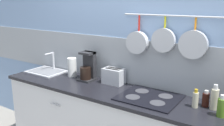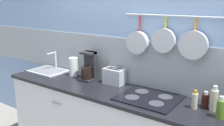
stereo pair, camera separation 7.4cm
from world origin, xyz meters
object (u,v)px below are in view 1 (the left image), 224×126
toaster (114,76)px  bottle_dish_soap (222,107)px  paper_towel_roll (72,67)px  coffee_maker (88,69)px  bottle_cooking_wine (215,99)px  bottle_vinegar (206,99)px  bottle_hot_sauce (195,99)px

toaster → bottle_dish_soap: (1.15, -0.20, -0.01)m
paper_towel_roll → coffee_maker: (0.25, -0.01, 0.02)m
bottle_cooking_wine → paper_towel_roll: bearing=178.7°
bottle_vinegar → bottle_hot_sauce: bearing=-133.4°
bottle_hot_sauce → bottle_cooking_wine: 0.15m
coffee_maker → toaster: bearing=10.8°
toaster → bottle_hot_sauce: size_ratio=1.50×
paper_towel_roll → bottle_dish_soap: size_ratio=1.25×
bottle_hot_sauce → paper_towel_roll: bearing=176.7°
toaster → bottle_hot_sauce: 0.94m
toaster → bottle_cooking_wine: size_ratio=1.13×
bottle_hot_sauce → bottle_dish_soap: (0.22, -0.06, 0.01)m
coffee_maker → bottle_dish_soap: coffee_maker is taller
coffee_maker → bottle_cooking_wine: (1.39, -0.03, -0.04)m
paper_towel_roll → toaster: 0.57m
bottle_dish_soap → coffee_maker: bearing=174.6°
bottle_vinegar → bottle_cooking_wine: bottle_cooking_wine is taller
toaster → bottle_cooking_wine: 1.07m
coffee_maker → bottle_vinegar: (1.31, -0.00, -0.07)m
paper_towel_roll → coffee_maker: size_ratio=0.68×
coffee_maker → toaster: coffee_maker is taller
paper_towel_roll → bottle_cooking_wine: (1.64, -0.04, -0.02)m
bottle_dish_soap → paper_towel_roll: bearing=175.0°
bottle_hot_sauce → bottle_dish_soap: size_ratio=0.91×
toaster → bottle_cooking_wine: bottle_cooking_wine is taller
paper_towel_roll → bottle_vinegar: bearing=-0.5°
paper_towel_roll → bottle_vinegar: size_ratio=1.55×
coffee_maker → bottle_vinegar: bearing=-0.1°
coffee_maker → bottle_dish_soap: (1.47, -0.14, -0.06)m
toaster → bottle_hot_sauce: bearing=-8.3°
paper_towel_roll → bottle_hot_sauce: size_ratio=1.37×
paper_towel_roll → toaster: paper_towel_roll is taller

